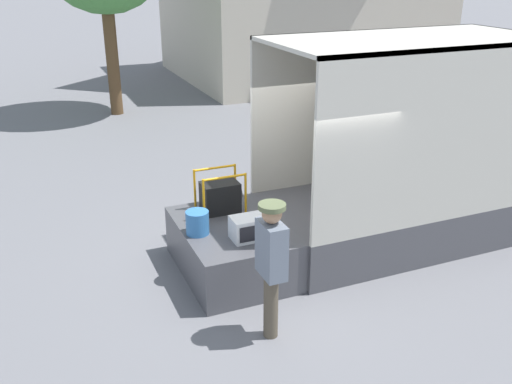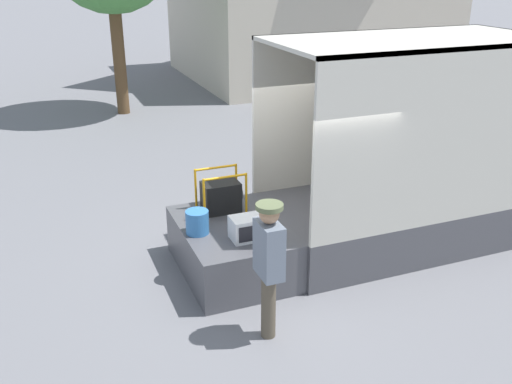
{
  "view_description": "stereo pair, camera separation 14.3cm",
  "coord_description": "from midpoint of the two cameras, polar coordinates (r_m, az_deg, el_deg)",
  "views": [
    {
      "loc": [
        -3.32,
        -7.05,
        4.34
      ],
      "look_at": [
        -0.44,
        -0.2,
        1.3
      ],
      "focal_mm": 40.0,
      "sensor_mm": 36.0,
      "label": 1
    },
    {
      "loc": [
        -3.19,
        -7.1,
        4.34
      ],
      "look_at": [
        -0.44,
        -0.2,
        1.3
      ],
      "focal_mm": 40.0,
      "sensor_mm": 36.0,
      "label": 2
    }
  ],
  "objects": [
    {
      "name": "ground_plane",
      "position": [
        8.91,
        2.63,
        -6.88
      ],
      "size": [
        160.0,
        160.0,
        0.0
      ],
      "primitive_type": "plane",
      "color": "slate"
    },
    {
      "name": "box_truck",
      "position": [
        10.52,
        21.75,
        1.79
      ],
      "size": [
        6.43,
        2.14,
        3.28
      ],
      "color": "navy",
      "rests_on": "ground"
    },
    {
      "name": "tailgate_deck",
      "position": [
        8.49,
        -1.91,
        -5.59
      ],
      "size": [
        1.48,
        2.04,
        0.75
      ],
      "primitive_type": "cube",
      "color": "#4C4C51",
      "rests_on": "ground"
    },
    {
      "name": "microwave",
      "position": [
        7.86,
        -0.17,
        -3.61
      ],
      "size": [
        0.51,
        0.35,
        0.32
      ],
      "color": "white",
      "rests_on": "tailgate_deck"
    },
    {
      "name": "portable_generator",
      "position": [
        8.7,
        -2.95,
        -0.4
      ],
      "size": [
        0.7,
        0.48,
        0.65
      ],
      "color": "black",
      "rests_on": "tailgate_deck"
    },
    {
      "name": "orange_bucket",
      "position": [
        8.05,
        -5.39,
        -3.02
      ],
      "size": [
        0.33,
        0.33,
        0.34
      ],
      "color": "#3370B2",
      "rests_on": "tailgate_deck"
    },
    {
      "name": "worker_person",
      "position": [
        6.72,
        1.91,
        -6.54
      ],
      "size": [
        0.32,
        0.44,
        1.78
      ],
      "color": "brown",
      "rests_on": "ground"
    }
  ]
}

